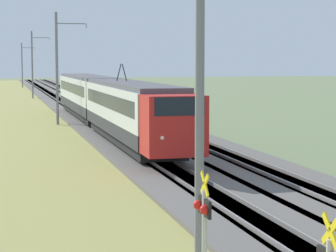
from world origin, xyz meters
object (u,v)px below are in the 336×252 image
object	(u,v)px
crossing_signal_aux	(204,230)
catenary_mast_distant	(22,65)
catenary_mast_near	(202,86)
catenary_mast_mid	(58,68)
passenger_train	(105,100)
catenary_mast_far	(33,64)

from	to	relation	value
crossing_signal_aux	catenary_mast_distant	distance (m)	117.78
catenary_mast_near	catenary_mast_mid	distance (m)	38.43
passenger_train	catenary_mast_mid	distance (m)	6.67
catenary_mast_near	catenary_mast_far	size ratio (longest dim) A/B	0.97
passenger_train	catenary_mast_far	world-z (taller)	catenary_mast_far
passenger_train	catenary_mast_distant	world-z (taller)	catenary_mast_distant
catenary_mast_mid	catenary_mast_far	distance (m)	38.43
passenger_train	crossing_signal_aux	distance (m)	35.56
catenary_mast_distant	crossing_signal_aux	bearing A→B (deg)	179.65
catenary_mast_mid	catenary_mast_far	size ratio (longest dim) A/B	0.98
crossing_signal_aux	catenary_mast_near	size ratio (longest dim) A/B	0.34
catenary_mast_far	catenary_mast_distant	world-z (taller)	catenary_mast_far
catenary_mast_mid	catenary_mast_far	bearing A→B (deg)	0.00
catenary_mast_mid	catenary_mast_distant	distance (m)	76.86
crossing_signal_aux	catenary_mast_mid	bearing A→B (deg)	-91.01
crossing_signal_aux	catenary_mast_near	world-z (taller)	catenary_mast_near
catenary_mast_far	catenary_mast_distant	size ratio (longest dim) A/B	1.07
catenary_mast_mid	catenary_mast_near	bearing A→B (deg)	-180.00
catenary_mast_distant	catenary_mast_far	bearing A→B (deg)	179.99
catenary_mast_near	catenary_mast_distant	xyz separation A→B (m)	(115.29, -0.00, -0.15)
catenary_mast_far	passenger_train	bearing A→B (deg)	-176.18
catenary_mast_mid	catenary_mast_far	xyz separation A→B (m)	(38.43, 0.00, 0.09)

